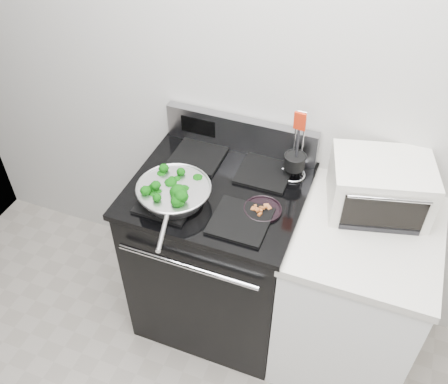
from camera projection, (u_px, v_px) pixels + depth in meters
The scene contains 8 objects.
back_wall at pixel (310, 86), 2.15m from camera, with size 4.00×0.02×2.70m, color #BBB8B1.
gas_range at pixel (219, 253), 2.58m from camera, with size 0.79×0.69×1.13m.
counter at pixel (350, 296), 2.42m from camera, with size 0.62×0.68×0.92m.
skillet at pixel (174, 193), 2.16m from camera, with size 0.33×0.51×0.07m.
broccoli_pile at pixel (174, 189), 2.15m from camera, with size 0.26×0.26×0.09m, color black, non-canonical shape.
bacon_plate at pixel (263, 208), 2.14m from camera, with size 0.17×0.17×0.04m.
utensil_holder at pixel (294, 165), 2.28m from camera, with size 0.12×0.12×0.36m.
toaster_oven at pixel (380, 186), 2.14m from camera, with size 0.48×0.41×0.24m.
Camera 1 is at (0.33, -0.15, 2.47)m, focal length 40.00 mm.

